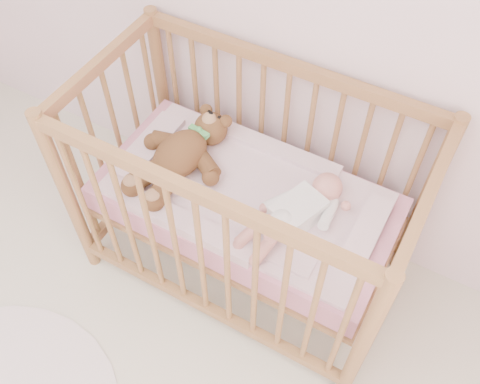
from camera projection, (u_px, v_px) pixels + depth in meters
The scene contains 5 objects.
crib at pixel (246, 201), 2.22m from camera, with size 1.36×0.76×1.00m, color #A16544, non-canonical shape.
mattress at pixel (246, 203), 2.24m from camera, with size 1.22×0.62×0.13m, color pink.
blanket at pixel (246, 193), 2.18m from camera, with size 1.10×0.58×0.06m, color #E79FB6, non-canonical shape.
baby at pixel (299, 208), 2.04m from camera, with size 0.26×0.54×0.13m, color white, non-canonical shape.
teddy_bear at pixel (180, 155), 2.19m from camera, with size 0.41×0.58×0.16m, color brown, non-canonical shape.
Camera 1 is at (0.84, 0.43, 2.28)m, focal length 40.00 mm.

